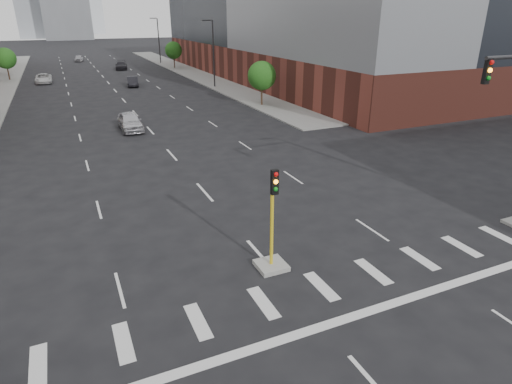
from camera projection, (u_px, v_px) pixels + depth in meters
sidewalk_left_far at (2, 81)px, 66.84m from camera, size 5.00×92.00×0.15m
sidewalk_right_far at (188, 71)px, 78.22m from camera, size 5.00×92.00×0.15m
building_right_main at (297, 6)px, 67.73m from camera, size 24.00×70.00×22.00m
median_traffic_signal at (272, 248)px, 17.47m from camera, size 1.20×1.20×4.40m
streetlight_right_a at (213, 51)px, 59.73m from camera, size 1.60×0.22×9.07m
streetlight_right_b at (158, 39)px, 89.18m from camera, size 1.60×0.22×9.07m
tree_left_far at (5, 58)px, 66.78m from camera, size 3.20×3.20×4.85m
tree_right_near at (262, 76)px, 47.96m from camera, size 3.20×3.20×4.85m
tree_right_far at (173, 50)px, 81.61m from camera, size 3.20×3.20×4.85m
car_near_left at (130, 121)px, 38.69m from camera, size 1.93×4.75×1.62m
car_mid_right at (133, 81)px, 62.37m from camera, size 2.02×4.37×1.39m
car_far_left at (44, 78)px, 65.25m from camera, size 2.39×5.04×1.39m
car_deep_right at (121, 65)px, 81.46m from camera, size 2.80×5.35×1.48m
car_distant at (79, 58)px, 95.00m from camera, size 2.12×4.26×1.39m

